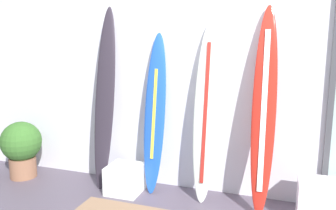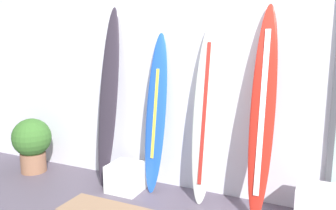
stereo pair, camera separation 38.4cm
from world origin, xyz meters
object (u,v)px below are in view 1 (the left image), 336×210
Objects in this scene: surfboard_ivory at (206,113)px; display_block_left at (125,179)px; surfboard_charcoal at (105,100)px; potted_plant at (21,146)px; display_block_center at (318,202)px; surfboard_crimson at (264,110)px; surfboard_cobalt at (155,115)px.

surfboard_ivory is 1.26m from display_block_left.
display_block_left is at bearing -169.94° from surfboard_ivory.
surfboard_charcoal is 2.93× the size of potted_plant.
surfboard_crimson is at bearing 168.79° from display_block_center.
display_block_center is (0.57, -0.11, -0.87)m from surfboard_crimson.
surfboard_charcoal is 1.36m from potted_plant.
surfboard_ivory is 2.66× the size of potted_plant.
potted_plant is (-2.43, -0.18, -0.57)m from surfboard_ivory.
potted_plant is at bearing -177.53° from surfboard_crimson.
display_block_left is at bearing -149.71° from surfboard_cobalt.
surfboard_cobalt is at bearing 4.54° from surfboard_charcoal.
potted_plant is (-3.61, -0.02, 0.22)m from display_block_center.
surfboard_crimson reaches higher than surfboard_cobalt.
surfboard_crimson is 2.87× the size of potted_plant.
surfboard_charcoal is 1.25m from surfboard_ivory.
surfboard_cobalt is (0.63, 0.05, -0.16)m from surfboard_charcoal.
surfboard_ivory is at bearing 10.06° from display_block_left.
surfboard_ivory reaches higher than display_block_center.
display_block_center is (2.12, 0.00, 0.05)m from display_block_left.
surfboard_charcoal is at bearing -178.57° from surfboard_ivory.
surfboard_charcoal is 0.65m from surfboard_cobalt.
surfboard_cobalt is 4.45× the size of display_block_center.
display_block_left is at bearing 0.71° from potted_plant.
display_block_left is 0.93× the size of display_block_center.
surfboard_ivory is (1.25, 0.03, -0.08)m from surfboard_charcoal.
surfboard_crimson reaches higher than surfboard_ivory.
display_block_center is (1.80, -0.18, -0.72)m from surfboard_cobalt.
surfboard_cobalt is 4.78× the size of display_block_left.
surfboard_ivory reaches higher than surfboard_cobalt.
display_block_center is 0.56× the size of potted_plant.
surfboard_charcoal is at bearing -175.46° from surfboard_cobalt.
surfboard_cobalt is at bearing 174.20° from display_block_center.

